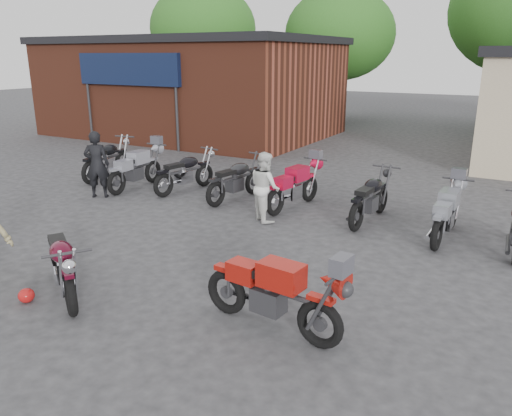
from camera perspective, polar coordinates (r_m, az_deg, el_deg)
The scene contains 16 objects.
ground at distance 8.02m, azimuth -15.02°, elevation -9.66°, with size 90.00×90.00×0.00m, color #2E2E30.
brick_building at distance 23.75m, azimuth -7.26°, elevation 13.28°, with size 12.00×8.00×4.00m, color #5E2A1B.
tree_0 at distance 33.12m, azimuth -6.01°, elevation 18.00°, with size 6.56×6.56×8.20m, color #245917, non-canonical shape.
tree_1 at distance 28.84m, azimuth 9.44°, elevation 17.22°, with size 5.92×5.92×7.40m, color #245917, non-canonical shape.
vintage_motorcycle at distance 8.06m, azimuth -21.30°, elevation -5.63°, with size 1.99×0.66×1.16m, color #4B091B, non-canonical shape.
sportbike at distance 6.60m, azimuth 1.97°, elevation -9.28°, with size 2.06×0.68×1.20m, color #AA160E, non-canonical shape.
helmet at distance 8.26m, azimuth -24.77°, elevation -9.06°, with size 0.24×0.24×0.22m, color #AB1212.
person_dark at distance 13.38m, azimuth -17.73°, elevation 4.76°, with size 0.63×0.41×1.71m, color black.
person_light at distance 10.92m, azimuth 1.04°, elevation 2.46°, with size 0.75×0.58×1.54m, color silver.
row_bike_0 at distance 15.48m, azimuth -16.68°, elevation 5.56°, with size 2.15×0.71×1.25m, color black, non-canonical shape.
row_bike_1 at distance 14.05m, azimuth -13.57°, elevation 4.62°, with size 2.10×0.69×1.22m, color #92939F, non-canonical shape.
row_bike_2 at distance 13.48m, azimuth -8.07°, elevation 4.32°, with size 2.02×0.67×1.17m, color black, non-canonical shape.
row_bike_3 at distance 12.54m, azimuth -2.26°, elevation 3.54°, with size 2.04×0.67×1.18m, color black, non-canonical shape.
row_bike_4 at distance 11.90m, azimuth 4.41°, elevation 2.76°, with size 2.04×0.67×1.18m, color red, non-canonical shape.
row_bike_5 at distance 11.17m, azimuth 12.98°, elevation 1.44°, with size 2.07×0.68×1.20m, color black, non-canonical shape.
row_bike_6 at distance 10.55m, azimuth 20.98°, elevation -0.28°, with size 2.01×0.66×1.17m, color gray, non-canonical shape.
Camera 1 is at (5.20, -4.98, 3.53)m, focal length 35.00 mm.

